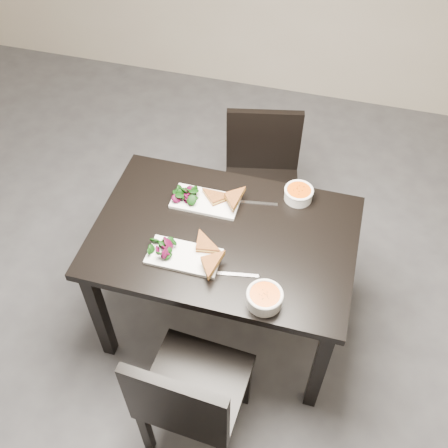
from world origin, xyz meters
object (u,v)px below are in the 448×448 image
(chair_near, at_px, (189,397))
(chair_far, at_px, (262,175))
(table, at_px, (224,247))
(soup_bowl_near, at_px, (265,297))
(plate_near, at_px, (184,256))
(plate_far, at_px, (206,202))
(soup_bowl_far, at_px, (299,193))

(chair_near, bearing_deg, chair_far, 93.16)
(table, bearing_deg, chair_far, 86.88)
(table, bearing_deg, chair_near, -87.42)
(chair_far, distance_m, soup_bowl_near, 1.07)
(plate_near, xyz_separation_m, plate_far, (-0.00, 0.34, -0.00))
(chair_near, xyz_separation_m, plate_far, (-0.17, 0.84, 0.27))
(soup_bowl_far, bearing_deg, plate_far, -161.13)
(chair_far, bearing_deg, plate_near, -113.31)
(plate_far, distance_m, soup_bowl_far, 0.45)
(chair_far, relative_size, plate_far, 2.66)
(table, relative_size, soup_bowl_far, 8.50)
(soup_bowl_near, xyz_separation_m, plate_far, (-0.39, 0.48, -0.03))
(table, height_order, chair_far, chair_far)
(plate_far, bearing_deg, table, -50.45)
(chair_near, bearing_deg, plate_near, 111.88)
(soup_bowl_near, bearing_deg, plate_near, 161.05)
(soup_bowl_near, height_order, plate_far, soup_bowl_near)
(plate_near, relative_size, plate_far, 1.00)
(plate_near, bearing_deg, chair_near, -71.59)
(plate_near, bearing_deg, chair_far, 78.80)
(plate_far, bearing_deg, chair_far, 71.76)
(chair_far, xyz_separation_m, plate_far, (-0.17, -0.53, 0.27))
(soup_bowl_near, relative_size, plate_far, 0.47)
(table, xyz_separation_m, chair_near, (0.03, -0.67, -0.17))
(plate_near, xyz_separation_m, soup_bowl_far, (0.42, 0.49, 0.03))
(table, bearing_deg, soup_bowl_near, -50.56)
(table, bearing_deg, soup_bowl_far, 47.24)
(plate_far, xyz_separation_m, soup_bowl_far, (0.42, 0.14, 0.03))
(plate_near, bearing_deg, plate_far, 90.33)
(chair_near, relative_size, soup_bowl_near, 5.59)
(chair_near, relative_size, plate_near, 2.66)
(plate_far, bearing_deg, chair_near, -78.73)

